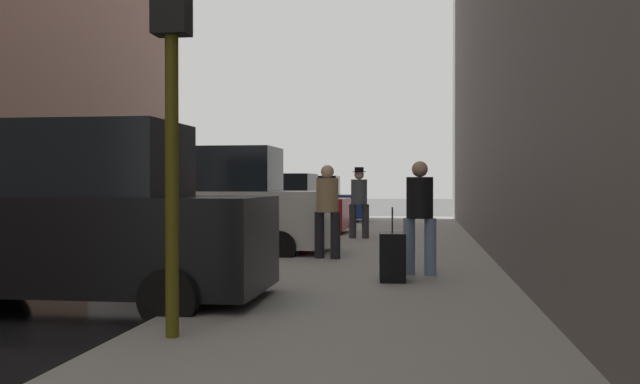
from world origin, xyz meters
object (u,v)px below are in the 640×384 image
object	(u,v)px
parked_red_hatchback	(274,207)
parked_black_suv	(80,224)
parked_blue_sedan	(308,202)
fire_hydrant	(305,236)
pedestrian_in_jeans	(420,211)
traffic_light	(172,46)
rolling_suitcase	(392,257)
pedestrian_with_beanie	(359,199)
parked_white_van	(218,208)
pedestrian_in_tan_coat	(327,206)

from	to	relation	value
parked_red_hatchback	parked_black_suv	bearing A→B (deg)	-90.00
parked_blue_sedan	fire_hydrant	bearing A→B (deg)	-81.31
pedestrian_in_jeans	traffic_light	bearing A→B (deg)	-115.08
parked_black_suv	rolling_suitcase	size ratio (longest dim) A/B	4.42
parked_black_suv	pedestrian_with_beanie	distance (m)	10.02
parked_white_van	fire_hydrant	distance (m)	1.89
parked_white_van	rolling_suitcase	bearing A→B (deg)	-46.78
parked_blue_sedan	pedestrian_in_tan_coat	xyz separation A→B (m)	(2.37, -12.66, 0.26)
parked_blue_sedan	pedestrian_in_jeans	bearing A→B (deg)	-74.68
parked_white_van	parked_red_hatchback	bearing A→B (deg)	90.00
pedestrian_in_jeans	pedestrian_with_beanie	bearing A→B (deg)	102.27
parked_black_suv	traffic_light	xyz separation A→B (m)	(1.85, -1.94, 1.73)
parked_red_hatchback	pedestrian_in_jeans	bearing A→B (deg)	-65.16
pedestrian_in_tan_coat	rolling_suitcase	world-z (taller)	pedestrian_in_tan_coat
parked_blue_sedan	traffic_light	bearing A→B (deg)	-84.55
traffic_light	parked_black_suv	bearing A→B (deg)	133.69
parked_black_suv	parked_blue_sedan	world-z (taller)	parked_black_suv
fire_hydrant	parked_white_van	bearing A→B (deg)	173.61
parked_black_suv	parked_blue_sedan	distance (m)	17.50
parked_white_van	pedestrian_in_tan_coat	bearing A→B (deg)	-24.29
parked_black_suv	parked_blue_sedan	xyz separation A→B (m)	(0.00, 17.50, -0.18)
pedestrian_with_beanie	rolling_suitcase	xyz separation A→B (m)	(1.13, -7.68, -0.65)
rolling_suitcase	parked_white_van	bearing A→B (deg)	133.22
pedestrian_in_jeans	parked_white_van	bearing A→B (deg)	141.96
parked_black_suv	parked_white_van	world-z (taller)	same
parked_red_hatchback	traffic_light	bearing A→B (deg)	-82.13
rolling_suitcase	parked_blue_sedan	bearing A→B (deg)	103.30
traffic_light	parked_white_van	bearing A→B (deg)	103.30
fire_hydrant	pedestrian_in_jeans	world-z (taller)	pedestrian_in_jeans
pedestrian_in_tan_coat	pedestrian_with_beanie	world-z (taller)	pedestrian_with_beanie
fire_hydrant	parked_red_hatchback	bearing A→B (deg)	107.35
parked_red_hatchback	rolling_suitcase	bearing A→B (deg)	-68.85
fire_hydrant	pedestrian_in_jeans	xyz separation A→B (m)	(2.24, -2.96, 0.61)
fire_hydrant	traffic_light	xyz separation A→B (m)	(0.05, -7.64, 2.26)
parked_red_hatchback	traffic_light	size ratio (longest dim) A/B	1.18
pedestrian_in_jeans	rolling_suitcase	world-z (taller)	pedestrian_in_jeans
traffic_light	pedestrian_in_jeans	bearing A→B (deg)	64.92
parked_white_van	traffic_light	xyz separation A→B (m)	(1.85, -7.84, 1.73)
parked_red_hatchback	traffic_light	xyz separation A→B (m)	(1.85, -13.42, 1.91)
parked_white_van	pedestrian_in_jeans	xyz separation A→B (m)	(4.04, -3.16, 0.07)
rolling_suitcase	pedestrian_in_tan_coat	bearing A→B (deg)	114.59
parked_white_van	pedestrian_in_tan_coat	world-z (taller)	parked_white_van
parked_black_suv	pedestrian_in_jeans	xyz separation A→B (m)	(4.04, 2.74, 0.07)
fire_hydrant	rolling_suitcase	world-z (taller)	rolling_suitcase
parked_white_van	traffic_light	size ratio (longest dim) A/B	1.28
parked_blue_sedan	fire_hydrant	size ratio (longest dim) A/B	6.01
pedestrian_in_jeans	pedestrian_with_beanie	world-z (taller)	pedestrian_with_beanie
rolling_suitcase	parked_red_hatchback	bearing A→B (deg)	111.15
pedestrian_in_tan_coat	pedestrian_with_beanie	xyz separation A→B (m)	(0.16, 4.86, 0.03)
parked_white_van	parked_blue_sedan	distance (m)	11.60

